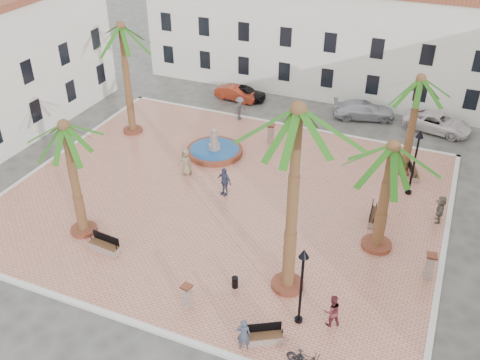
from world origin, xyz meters
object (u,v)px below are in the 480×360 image
(car_black, at_px, (244,92))
(bollard_e, at_px, (430,266))
(palm_s, at_px, (297,131))
(bench_se, at_px, (263,337))
(cyclist_b, at_px, (332,311))
(palm_sw, at_px, (66,139))
(car_silver, at_px, (364,110))
(pedestrian_fountain_a, at_px, (186,162))
(cyclist_a, at_px, (244,334))
(pedestrian_north, at_px, (240,108))
(bench_s, at_px, (105,246))
(bollard_se, at_px, (187,296))
(fountain, at_px, (215,150))
(bench_ne, at_px, (413,173))
(litter_bin, at_px, (235,282))
(pedestrian_east, at_px, (440,209))
(lamppost_e, at_px, (416,152))
(palm_ne, at_px, (419,90))
(bollard_n, at_px, (271,134))
(palm_e, at_px, (391,162))
(palm_nw, at_px, (122,38))
(car_red, at_px, (236,93))
(car_white, at_px, (437,123))
(lamppost_s, at_px, (302,274))
(bench_e, at_px, (374,217))
(pedestrian_fountain_b, at_px, (224,181))

(car_black, bearing_deg, bollard_e, -135.98)
(palm_s, distance_m, bollard_e, 10.64)
(bench_se, distance_m, cyclist_b, 3.32)
(palm_sw, xyz_separation_m, car_silver, (11.42, 21.03, -5.31))
(cyclist_b, bearing_deg, bench_se, 7.90)
(pedestrian_fountain_a, bearing_deg, cyclist_a, -48.27)
(bench_se, relative_size, pedestrian_north, 0.95)
(pedestrian_north, xyz_separation_m, car_silver, (8.92, 4.34, -0.39))
(bench_s, bearing_deg, bench_se, -8.79)
(bollard_se, bearing_deg, cyclist_b, 13.47)
(fountain, relative_size, cyclist_a, 2.34)
(bench_ne, distance_m, bollard_se, 18.05)
(bollard_e, height_order, litter_bin, bollard_e)
(bench_ne, height_order, pedestrian_east, pedestrian_east)
(lamppost_e, bearing_deg, cyclist_b, -97.96)
(palm_ne, height_order, car_black, palm_ne)
(bollard_n, bearing_deg, palm_e, -43.36)
(bench_s, xyz_separation_m, car_black, (-0.89, 21.73, 0.21))
(pedestrian_east, bearing_deg, cyclist_b, -24.04)
(car_black, relative_size, car_silver, 0.77)
(palm_nw, relative_size, lamppost_e, 1.91)
(palm_ne, height_order, car_red, palm_ne)
(palm_e, xyz_separation_m, car_red, (-14.85, 15.28, -4.88))
(car_silver, distance_m, car_white, 5.62)
(pedestrian_north, bearing_deg, palm_nw, 143.23)
(bench_se, bearing_deg, pedestrian_north, 85.43)
(lamppost_s, xyz_separation_m, bollard_e, (5.11, 5.34, -2.12))
(palm_s, xyz_separation_m, bench_e, (2.88, 7.09, -8.35))
(fountain, bearing_deg, bench_e, -16.79)
(palm_s, relative_size, bollard_n, 6.77)
(palm_s, relative_size, bench_s, 5.32)
(car_silver, bearing_deg, pedestrian_fountain_b, 142.38)
(palm_nw, relative_size, car_black, 2.25)
(pedestrian_north, xyz_separation_m, car_red, (-1.87, 3.67, -0.48))
(litter_bin, distance_m, pedestrian_fountain_a, 11.16)
(fountain, xyz_separation_m, litter_bin, (6.63, -11.74, 0.03))
(lamppost_e, bearing_deg, palm_nw, 178.49)
(bench_e, relative_size, car_silver, 0.38)
(bench_s, bearing_deg, cyclist_a, -13.39)
(palm_sw, distance_m, bollard_e, 19.36)
(bench_e, bearing_deg, palm_ne, -11.14)
(bollard_se, bearing_deg, palm_e, 47.14)
(palm_e, height_order, bollard_e, palm_e)
(palm_e, xyz_separation_m, palm_ne, (0.18, 8.65, 0.41))
(bench_se, relative_size, bollard_se, 1.37)
(palm_sw, bearing_deg, car_white, 50.90)
(car_white, bearing_deg, pedestrian_north, 117.51)
(lamppost_e, distance_m, pedestrian_north, 15.07)
(pedestrian_north, bearing_deg, pedestrian_east, -100.69)
(lamppost_e, height_order, pedestrian_east, lamppost_e)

